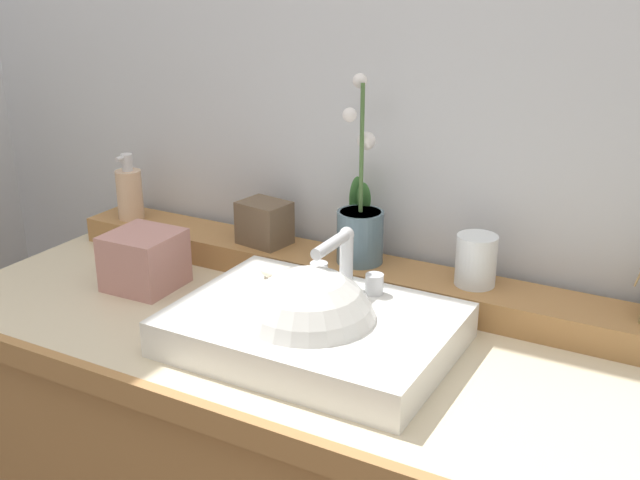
{
  "coord_description": "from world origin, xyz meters",
  "views": [
    {
      "loc": [
        0.57,
        -1.05,
        1.5
      ],
      "look_at": [
        0.0,
        -0.01,
        1.06
      ],
      "focal_mm": 43.47,
      "sensor_mm": 36.0,
      "label": 1
    }
  ],
  "objects": [
    {
      "name": "trinket_box",
      "position": [
        -0.25,
        0.21,
        0.98
      ],
      "size": [
        0.11,
        0.09,
        0.09
      ],
      "primitive_type": "cube",
      "rotation": [
        0.0,
        0.0,
        -0.15
      ],
      "color": "brown",
      "rests_on": "back_ledge"
    },
    {
      "name": "wall_back",
      "position": [
        0.0,
        0.39,
        1.22
      ],
      "size": [
        2.95,
        0.2,
        2.44
      ],
      "primitive_type": "cube",
      "color": "silver",
      "rests_on": "ground"
    },
    {
      "name": "back_ledge",
      "position": [
        0.0,
        0.21,
        0.9
      ],
      "size": [
        1.37,
        0.13,
        0.05
      ],
      "primitive_type": "cube",
      "color": "#A77542",
      "rests_on": "vanity_cabinet"
    },
    {
      "name": "soap_bar",
      "position": [
        -0.12,
        0.05,
        0.95
      ],
      "size": [
        0.07,
        0.04,
        0.02
      ],
      "primitive_type": "ellipsoid",
      "color": "beige",
      "rests_on": "sink_basin"
    },
    {
      "name": "soap_dispenser",
      "position": [
        -0.6,
        0.2,
        0.99
      ],
      "size": [
        0.06,
        0.06,
        0.15
      ],
      "color": "#DCB490",
      "rests_on": "back_ledge"
    },
    {
      "name": "sink_basin",
      "position": [
        0.01,
        -0.05,
        0.91
      ],
      "size": [
        0.46,
        0.33,
        0.27
      ],
      "color": "white",
      "rests_on": "vanity_cabinet"
    },
    {
      "name": "tumbler_cup",
      "position": [
        0.2,
        0.21,
        0.98
      ],
      "size": [
        0.07,
        0.07,
        0.09
      ],
      "primitive_type": "cylinder",
      "color": "white",
      "rests_on": "back_ledge"
    },
    {
      "name": "tissue_box",
      "position": [
        -0.4,
        0.01,
        0.93
      ],
      "size": [
        0.13,
        0.13,
        0.11
      ],
      "primitive_type": "cube",
      "rotation": [
        0.0,
        0.0,
        0.03
      ],
      "color": "tan",
      "rests_on": "vanity_cabinet"
    },
    {
      "name": "potted_plant",
      "position": [
        -0.03,
        0.21,
        1.01
      ],
      "size": [
        0.09,
        0.1,
        0.36
      ],
      "color": "slate",
      "rests_on": "back_ledge"
    }
  ]
}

